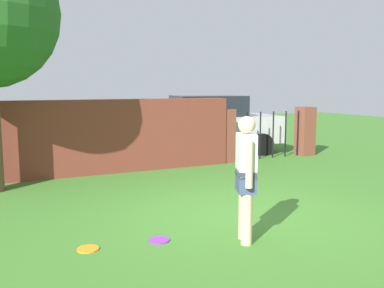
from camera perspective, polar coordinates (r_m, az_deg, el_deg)
The scene contains 7 objects.
ground_plane at distance 6.73m, azimuth 6.39°, elevation -9.55°, with size 40.00×40.00×0.00m, color #3D7528.
brick_wall at distance 9.93m, azimuth -14.38°, elevation 0.85°, with size 7.19×0.50×1.69m, color brown.
person at distance 5.46m, azimuth 7.21°, elevation -3.89°, with size 0.34×0.50×1.62m.
fence_gate at distance 12.01m, azimuth 9.95°, elevation 1.42°, with size 3.15×0.44×1.40m.
car at distance 12.72m, azimuth 2.14°, elevation 2.61°, with size 4.39×2.37×1.72m.
frisbee_orange at distance 5.54m, azimuth -13.72°, elevation -13.46°, with size 0.27×0.27×0.02m, color orange.
frisbee_purple at distance 5.69m, azimuth -4.41°, elevation -12.68°, with size 0.27×0.27×0.02m, color purple.
Camera 1 is at (-3.45, -5.42, 1.99)m, focal length 39.94 mm.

